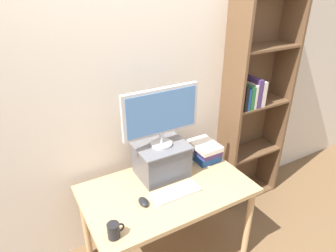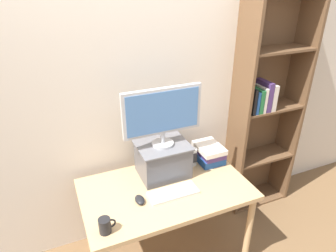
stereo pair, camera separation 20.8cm
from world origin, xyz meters
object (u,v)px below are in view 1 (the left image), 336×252
(coffee_mug, at_px, (114,230))
(desk_speaker, at_px, (189,155))
(computer_mouse, at_px, (144,202))
(desk, at_px, (167,196))
(keyboard, at_px, (176,192))
(book_stack, at_px, (205,151))
(riser_box, at_px, (161,159))
(bookshelf_unit, at_px, (253,101))
(computer_monitor, at_px, (161,114))

(coffee_mug, distance_m, desk_speaker, 0.94)
(desk_speaker, bearing_deg, computer_mouse, -153.99)
(desk_speaker, bearing_deg, desk, -149.04)
(keyboard, xyz_separation_m, coffee_mug, (-0.52, -0.16, 0.04))
(keyboard, relative_size, desk_speaker, 2.38)
(coffee_mug, height_order, desk_speaker, desk_speaker)
(book_stack, bearing_deg, desk_speaker, 175.61)
(desk, relative_size, riser_box, 3.14)
(desk, bearing_deg, bookshelf_unit, 16.38)
(desk, height_order, computer_mouse, computer_mouse)
(computer_mouse, bearing_deg, riser_box, 41.57)
(bookshelf_unit, relative_size, riser_box, 5.31)
(riser_box, bearing_deg, coffee_mug, -142.73)
(computer_monitor, xyz_separation_m, desk_speaker, (0.27, 0.03, -0.45))
(riser_box, height_order, coffee_mug, riser_box)
(bookshelf_unit, xyz_separation_m, desk_speaker, (-0.80, -0.14, -0.27))
(riser_box, distance_m, desk_speaker, 0.28)
(computer_monitor, distance_m, keyboard, 0.58)
(riser_box, xyz_separation_m, computer_monitor, (-0.00, -0.00, 0.39))
(computer_mouse, height_order, book_stack, book_stack)
(desk, distance_m, book_stack, 0.53)
(desk_speaker, bearing_deg, bookshelf_unit, 9.68)
(desk, distance_m, keyboard, 0.13)
(desk, xyz_separation_m, computer_mouse, (-0.22, -0.07, 0.10))
(keyboard, height_order, coffee_mug, coffee_mug)
(bookshelf_unit, distance_m, desk_speaker, 0.86)
(bookshelf_unit, relative_size, keyboard, 5.79)
(desk, height_order, coffee_mug, coffee_mug)
(computer_monitor, bearing_deg, coffee_mug, -142.83)
(desk, xyz_separation_m, riser_box, (0.05, 0.17, 0.22))
(desk, distance_m, bookshelf_unit, 1.25)
(coffee_mug, bearing_deg, computer_mouse, 32.49)
(riser_box, bearing_deg, bookshelf_unit, 8.49)
(keyboard, height_order, desk_speaker, desk_speaker)
(desk, bearing_deg, computer_monitor, 73.58)
(keyboard, relative_size, coffee_mug, 3.32)
(coffee_mug, bearing_deg, book_stack, 23.82)
(computer_monitor, relative_size, coffee_mug, 5.50)
(bookshelf_unit, distance_m, computer_monitor, 1.10)
(bookshelf_unit, height_order, coffee_mug, bookshelf_unit)
(riser_box, height_order, computer_mouse, riser_box)
(desk, xyz_separation_m, coffee_mug, (-0.50, -0.25, 0.13))
(computer_monitor, distance_m, computer_mouse, 0.63)
(riser_box, bearing_deg, keyboard, -96.01)
(book_stack, bearing_deg, computer_mouse, -159.99)
(book_stack, distance_m, coffee_mug, 1.07)
(bookshelf_unit, bearing_deg, computer_monitor, -171.43)
(desk, xyz_separation_m, desk_speaker, (0.32, 0.19, 0.16))
(keyboard, distance_m, desk_speaker, 0.42)
(desk, height_order, keyboard, keyboard)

